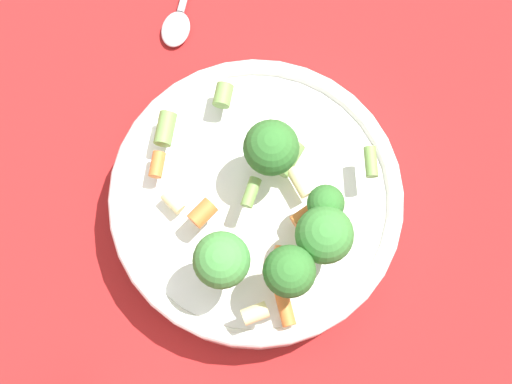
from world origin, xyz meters
TOP-DOWN VIEW (x-y plane):
  - ground_plane at (0.00, 0.00)m, footprint 3.00×3.00m
  - bowl at (0.00, 0.00)m, footprint 0.24×0.24m
  - pasta_salad at (-0.01, -0.03)m, footprint 0.17×0.19m

SIDE VIEW (x-z plane):
  - ground_plane at x=0.00m, z-range 0.00..0.00m
  - bowl at x=0.00m, z-range 0.00..0.06m
  - pasta_salad at x=-0.01m, z-range 0.06..0.13m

